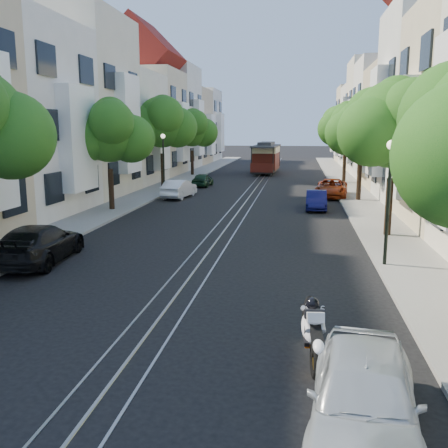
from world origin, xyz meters
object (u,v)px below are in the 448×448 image
at_px(tree_w_b, 110,133).
at_px(tree_w_c, 162,123).
at_px(parked_car_w_mid, 179,189).
at_px(lamp_west, 163,154).
at_px(tree_e_b, 395,126).
at_px(tree_e_c, 363,129).
at_px(parked_car_e_far, 331,188).
at_px(parked_car_e_mid, 316,200).
at_px(tree_w_d, 192,129).
at_px(sportbike_rider, 313,328).
at_px(parked_car_w_near, 39,244).
at_px(parked_car_e_near, 364,396).
at_px(tree_e_d, 347,126).
at_px(lamp_east, 389,184).
at_px(parked_car_w_far, 203,180).
at_px(cable_car, 266,157).

xyz_separation_m(tree_w_b, tree_w_c, (0.00, 11.00, 0.67)).
height_order(tree_w_c, parked_car_w_mid, tree_w_c).
xyz_separation_m(lamp_west, parked_car_w_mid, (1.60, -2.03, -2.22)).
relative_size(tree_e_b, parked_car_w_mid, 1.76).
xyz_separation_m(tree_e_c, parked_car_e_far, (-1.66, 1.88, -3.98)).
bearing_deg(parked_car_e_far, parked_car_e_mid, -95.75).
distance_m(tree_w_d, sportbike_rider, 41.07).
bearing_deg(lamp_west, parked_car_w_near, -87.90).
distance_m(tree_w_c, parked_car_e_near, 33.23).
bearing_deg(tree_w_d, tree_w_b, -90.00).
relative_size(tree_w_c, parked_car_e_far, 1.59).
xyz_separation_m(tree_e_c, sportbike_rider, (-3.57, -23.43, -3.88)).
bearing_deg(tree_e_d, parked_car_w_mid, -137.38).
distance_m(tree_w_d, parked_car_e_mid, 23.21).
relative_size(tree_e_b, lamp_east, 1.61).
height_order(tree_e_b, parked_car_w_mid, tree_e_b).
xyz_separation_m(parked_car_e_mid, parked_car_w_near, (-10.00, -13.35, 0.13)).
xyz_separation_m(tree_w_c, tree_w_d, (-0.00, 11.00, -0.47)).
distance_m(tree_w_b, parked_car_e_near, 23.26).
height_order(tree_e_d, sportbike_rider, tree_e_d).
bearing_deg(tree_e_b, tree_e_d, 90.00).
distance_m(tree_e_d, parked_car_w_far, 13.06).
bearing_deg(parked_car_w_far, parked_car_e_far, 155.67).
bearing_deg(cable_car, parked_car_e_far, -69.75).
bearing_deg(parked_car_e_near, tree_w_d, 111.86).
bearing_deg(tree_w_c, parked_car_e_far, -13.78).
distance_m(parked_car_e_mid, parked_car_w_near, 16.68).
xyz_separation_m(lamp_east, parked_car_w_far, (-10.70, 22.99, -2.31)).
bearing_deg(sportbike_rider, tree_e_c, 75.70).
height_order(tree_e_d, tree_w_b, tree_e_d).
bearing_deg(tree_e_c, parked_car_w_mid, -179.98).
height_order(parked_car_e_mid, parked_car_w_far, parked_car_e_mid).
distance_m(tree_e_d, tree_w_b, 22.28).
bearing_deg(sportbike_rider, parked_car_w_mid, 104.06).
bearing_deg(parked_car_w_near, tree_w_b, -86.46).
height_order(cable_car, parked_car_w_mid, cable_car).
height_order(tree_e_c, parked_car_e_mid, tree_e_c).
bearing_deg(cable_car, parked_car_w_mid, -100.51).
relative_size(tree_w_c, lamp_west, 1.71).
bearing_deg(tree_e_b, cable_car, 103.41).
relative_size(lamp_east, lamp_west, 1.00).
xyz_separation_m(tree_e_b, tree_e_c, (-0.00, 11.00, -0.13)).
bearing_deg(parked_car_w_mid, sportbike_rider, 116.74).
relative_size(tree_e_c, parked_car_w_near, 1.39).
relative_size(cable_car, parked_car_w_far, 2.49).
bearing_deg(parked_car_e_near, cable_car, 102.05).
xyz_separation_m(sportbike_rider, parked_car_w_mid, (-8.39, 23.43, -0.10)).
bearing_deg(tree_w_d, tree_w_c, -90.00).
bearing_deg(parked_car_e_near, parked_car_w_near, 145.15).
bearing_deg(lamp_east, parked_car_e_near, -100.88).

